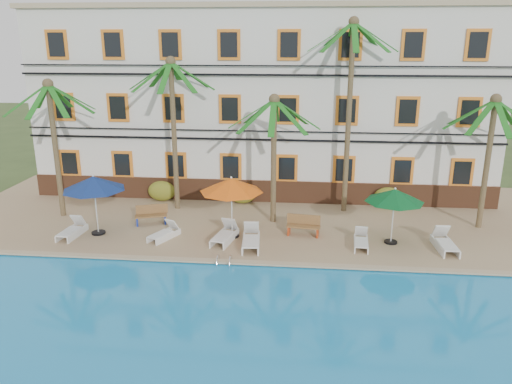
# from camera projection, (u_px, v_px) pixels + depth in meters

# --- Properties ---
(ground) EXTENTS (100.00, 100.00, 0.00)m
(ground) POSITION_uv_depth(u_px,v_px,m) (243.00, 259.00, 20.62)
(ground) COLOR #384C23
(ground) RESTS_ON ground
(pool_deck) EXTENTS (30.00, 12.00, 0.25)m
(pool_deck) POSITION_uv_depth(u_px,v_px,m) (255.00, 216.00, 25.34)
(pool_deck) COLOR tan
(pool_deck) RESTS_ON ground
(swimming_pool) EXTENTS (26.00, 12.00, 0.20)m
(swimming_pool) POSITION_uv_depth(u_px,v_px,m) (212.00, 361.00, 13.93)
(swimming_pool) COLOR #1A88CA
(swimming_pool) RESTS_ON ground
(pool_coping) EXTENTS (30.00, 0.35, 0.06)m
(pool_coping) POSITION_uv_depth(u_px,v_px,m) (240.00, 262.00, 19.68)
(pool_coping) COLOR tan
(pool_coping) RESTS_ON pool_deck
(hotel_building) EXTENTS (25.40, 6.44, 10.22)m
(hotel_building) POSITION_uv_depth(u_px,v_px,m) (264.00, 100.00, 28.55)
(hotel_building) COLOR silver
(hotel_building) RESTS_ON pool_deck
(palm_a) EXTENTS (4.24, 4.24, 6.73)m
(palm_a) POSITION_uv_depth(u_px,v_px,m) (53.00, 129.00, 23.76)
(palm_a) COLOR brown
(palm_a) RESTS_ON pool_deck
(palm_b) EXTENTS (4.24, 4.24, 7.70)m
(palm_b) POSITION_uv_depth(u_px,v_px,m) (173.00, 113.00, 24.66)
(palm_b) COLOR brown
(palm_b) RESTS_ON pool_deck
(palm_c) EXTENTS (4.24, 4.24, 6.12)m
(palm_c) POSITION_uv_depth(u_px,v_px,m) (274.00, 140.00, 23.05)
(palm_c) COLOR brown
(palm_c) RESTS_ON pool_deck
(palm_d) EXTENTS (4.24, 4.24, 9.49)m
(palm_d) POSITION_uv_depth(u_px,v_px,m) (350.00, 93.00, 23.98)
(palm_d) COLOR brown
(palm_d) RESTS_ON pool_deck
(palm_e) EXTENTS (4.24, 4.24, 6.20)m
(palm_e) POSITION_uv_depth(u_px,v_px,m) (490.00, 142.00, 22.27)
(palm_e) COLOR brown
(palm_e) RESTS_ON pool_deck
(shrub_left) EXTENTS (1.50, 0.90, 1.10)m
(shrub_left) POSITION_uv_depth(u_px,v_px,m) (162.00, 191.00, 27.16)
(shrub_left) COLOR #315C1A
(shrub_left) RESTS_ON pool_deck
(shrub_mid) EXTENTS (1.50, 0.90, 1.10)m
(shrub_mid) POSITION_uv_depth(u_px,v_px,m) (242.00, 193.00, 26.75)
(shrub_mid) COLOR #315C1A
(shrub_mid) RESTS_ON pool_deck
(shrub_right) EXTENTS (1.50, 0.90, 1.10)m
(shrub_right) POSITION_uv_depth(u_px,v_px,m) (388.00, 198.00, 26.02)
(shrub_right) COLOR #315C1A
(shrub_right) RESTS_ON pool_deck
(umbrella_blue) EXTENTS (2.78, 2.78, 2.77)m
(umbrella_blue) POSITION_uv_depth(u_px,v_px,m) (94.00, 183.00, 21.97)
(umbrella_blue) COLOR black
(umbrella_blue) RESTS_ON pool_deck
(umbrella_red) EXTENTS (2.80, 2.80, 2.79)m
(umbrella_red) POSITION_uv_depth(u_px,v_px,m) (231.00, 185.00, 21.63)
(umbrella_red) COLOR black
(umbrella_red) RESTS_ON pool_deck
(umbrella_green) EXTENTS (2.51, 2.51, 2.51)m
(umbrella_green) POSITION_uv_depth(u_px,v_px,m) (395.00, 196.00, 21.01)
(umbrella_green) COLOR black
(umbrella_green) RESTS_ON pool_deck
(lounger_a) EXTENTS (0.77, 1.82, 0.84)m
(lounger_a) POSITION_uv_depth(u_px,v_px,m) (72.00, 230.00, 22.34)
(lounger_a) COLOR silver
(lounger_a) RESTS_ON pool_deck
(lounger_b) EXTENTS (1.24, 1.72, 0.77)m
(lounger_b) POSITION_uv_depth(u_px,v_px,m) (164.00, 233.00, 22.05)
(lounger_b) COLOR silver
(lounger_b) RESTS_ON pool_deck
(lounger_c) EXTENTS (1.06, 2.01, 0.90)m
(lounger_c) POSITION_uv_depth(u_px,v_px,m) (225.00, 235.00, 21.76)
(lounger_c) COLOR silver
(lounger_c) RESTS_ON pool_deck
(lounger_d) EXTENTS (0.86, 2.05, 0.95)m
(lounger_d) POSITION_uv_depth(u_px,v_px,m) (251.00, 239.00, 21.21)
(lounger_d) COLOR silver
(lounger_d) RESTS_ON pool_deck
(lounger_e) EXTENTS (0.71, 1.67, 0.77)m
(lounger_e) POSITION_uv_depth(u_px,v_px,m) (361.00, 241.00, 21.20)
(lounger_e) COLOR silver
(lounger_e) RESTS_ON pool_deck
(lounger_f) EXTENTS (0.79, 1.96, 0.91)m
(lounger_f) POSITION_uv_depth(u_px,v_px,m) (445.00, 243.00, 20.88)
(lounger_f) COLOR silver
(lounger_f) RESTS_ON pool_deck
(bench_left) EXTENTS (1.57, 0.91, 0.93)m
(bench_left) POSITION_uv_depth(u_px,v_px,m) (151.00, 214.00, 23.75)
(bench_left) COLOR olive
(bench_left) RESTS_ON pool_deck
(bench_right) EXTENTS (1.55, 0.65, 0.93)m
(bench_right) POSITION_uv_depth(u_px,v_px,m) (304.00, 225.00, 22.38)
(bench_right) COLOR olive
(bench_right) RESTS_ON pool_deck
(pool_ladder) EXTENTS (0.54, 0.74, 0.74)m
(pool_ladder) POSITION_uv_depth(u_px,v_px,m) (224.00, 263.00, 19.65)
(pool_ladder) COLOR silver
(pool_ladder) RESTS_ON ground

